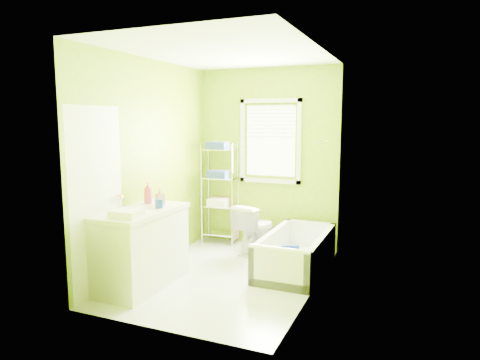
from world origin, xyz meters
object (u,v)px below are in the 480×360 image
at_px(toilet, 255,228).
at_px(bathtub, 296,258).
at_px(vanity, 141,245).
at_px(wire_shelf_unit, 220,182).

bearing_deg(toilet, bathtub, 160.00).
bearing_deg(vanity, wire_shelf_unit, 87.74).
distance_m(bathtub, wire_shelf_unit, 1.76).
relative_size(toilet, wire_shelf_unit, 0.46).
bearing_deg(toilet, vanity, 78.60).
distance_m(toilet, wire_shelf_unit, 0.93).
height_order(bathtub, vanity, vanity).
bearing_deg(bathtub, vanity, -141.55).
bearing_deg(vanity, toilet, 65.36).
xyz_separation_m(bathtub, wire_shelf_unit, (-1.39, 0.76, 0.78)).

